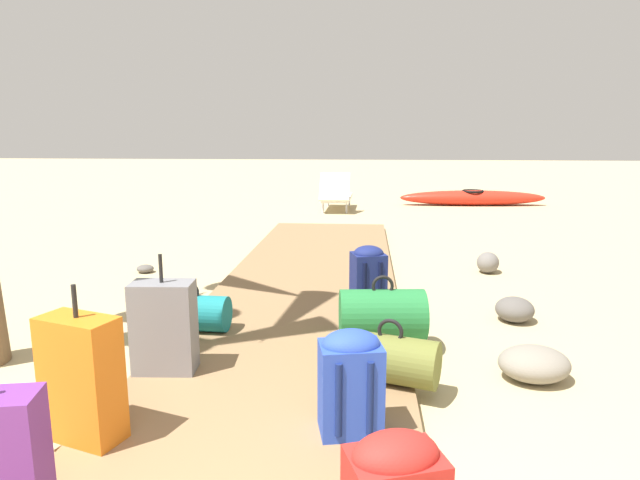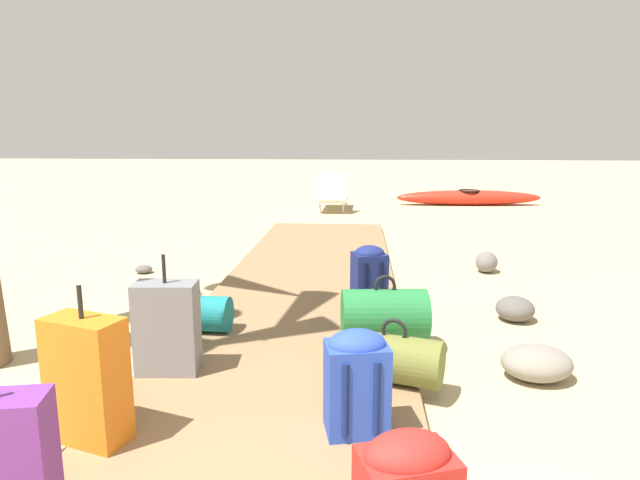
# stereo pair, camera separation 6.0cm
# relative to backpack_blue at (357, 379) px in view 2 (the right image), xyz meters

# --- Properties ---
(ground_plane) EXTENTS (60.00, 60.00, 0.00)m
(ground_plane) POSITION_rel_backpack_blue_xyz_m (-0.52, 1.48, -0.37)
(ground_plane) COLOR tan
(boardwalk) EXTENTS (1.80, 8.62, 0.08)m
(boardwalk) POSITION_rel_backpack_blue_xyz_m (-0.52, 2.34, -0.33)
(boardwalk) COLOR olive
(boardwalk) RESTS_ON ground
(backpack_blue) EXTENTS (0.35, 0.30, 0.55)m
(backpack_blue) POSITION_rel_backpack_blue_xyz_m (0.00, 0.00, 0.00)
(backpack_blue) COLOR #2847B7
(backpack_blue) RESTS_ON boardwalk
(suitcase_grey) EXTENTS (0.41, 0.25, 0.78)m
(suitcase_grey) POSITION_rel_backpack_blue_xyz_m (-1.22, 0.65, 0.01)
(suitcase_grey) COLOR slate
(suitcase_grey) RESTS_ON boardwalk
(backpack_navy) EXTENTS (0.33, 0.32, 0.57)m
(backpack_navy) POSITION_rel_backpack_blue_xyz_m (0.10, 2.03, 0.01)
(backpack_navy) COLOR navy
(backpack_navy) RESTS_ON boardwalk
(suitcase_purple) EXTENTS (0.40, 0.26, 0.68)m
(suitcase_purple) POSITION_rel_backpack_blue_xyz_m (-1.34, -0.83, -0.01)
(suitcase_purple) COLOR #6B2D84
(suitcase_purple) RESTS_ON boardwalk
(suitcase_orange) EXTENTS (0.44, 0.32, 0.81)m
(suitcase_orange) POSITION_rel_backpack_blue_xyz_m (-1.34, -0.17, 0.03)
(suitcase_orange) COLOR orange
(suitcase_orange) RESTS_ON boardwalk
(duffel_bag_olive) EXTENTS (0.66, 0.47, 0.41)m
(duffel_bag_olive) POSITION_rel_backpack_blue_xyz_m (0.23, 0.61, -0.14)
(duffel_bag_olive) COLOR olive
(duffel_bag_olive) RESTS_ON boardwalk
(duffel_bag_teal) EXTENTS (0.62, 0.31, 0.39)m
(duffel_bag_teal) POSITION_rel_backpack_blue_xyz_m (-1.30, 1.40, -0.15)
(duffel_bag_teal) COLOR #197A7F
(duffel_bag_teal) RESTS_ON boardwalk
(duffel_bag_green) EXTENTS (0.66, 0.45, 0.50)m
(duffel_bag_green) POSITION_rel_backpack_blue_xyz_m (0.20, 1.31, -0.10)
(duffel_bag_green) COLOR #237538
(duffel_bag_green) RESTS_ON boardwalk
(lounge_chair) EXTENTS (0.63, 1.53, 0.81)m
(lounge_chair) POSITION_rel_backpack_blue_xyz_m (-0.55, 8.90, -0.04)
(lounge_chair) COLOR white
(lounge_chair) RESTS_ON ground
(kayak) EXTENTS (3.29, 0.70, 0.35)m
(kayak) POSITION_rel_backpack_blue_xyz_m (2.47, 9.97, -0.20)
(kayak) COLOR red
(kayak) RESTS_ON ground
(rock_right_mid) EXTENTS (0.35, 0.37, 0.21)m
(rock_right_mid) POSITION_rel_backpack_blue_xyz_m (1.37, 2.05, -0.26)
(rock_right_mid) COLOR #5B5651
(rock_right_mid) RESTS_ON ground
(rock_right_near) EXTENTS (0.50, 0.44, 0.23)m
(rock_right_near) POSITION_rel_backpack_blue_xyz_m (1.19, 0.88, -0.26)
(rock_right_near) COLOR gray
(rock_right_near) RESTS_ON ground
(rock_right_far) EXTENTS (0.31, 0.36, 0.24)m
(rock_right_far) POSITION_rel_backpack_blue_xyz_m (1.50, 3.76, -0.25)
(rock_right_far) COLOR slate
(rock_right_far) RESTS_ON ground
(rock_left_far) EXTENTS (0.22, 0.21, 0.09)m
(rock_left_far) POSITION_rel_backpack_blue_xyz_m (-2.50, 3.43, -0.32)
(rock_left_far) COLOR #5B5651
(rock_left_far) RESTS_ON ground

